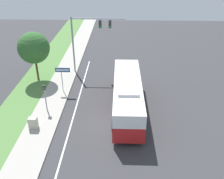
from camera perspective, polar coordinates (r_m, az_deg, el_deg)
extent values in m
plane|color=#38383A|center=(22.66, -0.26, -8.14)|extent=(80.00, 80.00, 0.00)
cube|color=#ADA89E|center=(23.63, -15.59, -7.44)|extent=(2.80, 80.00, 0.12)
cube|color=#568442|center=(24.76, -22.74, -7.01)|extent=(3.60, 80.00, 0.10)
cube|color=silver|center=(23.04, -9.33, -7.86)|extent=(0.14, 30.00, 0.01)
cube|color=red|center=(24.21, 3.49, -2.29)|extent=(2.57, 11.13, 1.44)
cube|color=white|center=(23.57, 3.58, 0.43)|extent=(2.57, 11.13, 1.18)
cube|color=black|center=(23.76, 3.55, -0.43)|extent=(2.61, 10.24, 0.89)
cube|color=white|center=(22.50, 3.68, 1.01)|extent=(1.80, 3.89, 0.24)
cylinder|color=black|center=(27.49, 0.72, 0.38)|extent=(0.28, 1.08, 1.08)
cylinder|color=black|center=(27.57, 5.86, 0.31)|extent=(0.28, 1.08, 1.08)
cylinder|color=black|center=(21.67, 0.34, -8.30)|extent=(0.28, 1.08, 1.08)
cylinder|color=black|center=(21.77, 6.93, -8.36)|extent=(0.28, 1.08, 1.08)
cylinder|color=#939399|center=(31.57, -8.87, 9.86)|extent=(0.20, 0.20, 7.13)
cylinder|color=#939399|center=(30.25, -3.18, 15.86)|extent=(6.36, 0.14, 0.14)
cube|color=#2D2D2D|center=(30.38, -2.74, 14.72)|extent=(0.32, 0.28, 0.90)
sphere|color=#1ED838|center=(30.27, -2.75, 14.18)|extent=(0.18, 0.18, 0.18)
cube|color=#2D2D2D|center=(30.31, -0.46, 14.72)|extent=(0.32, 0.28, 0.90)
sphere|color=#1ED838|center=(30.20, -0.48, 14.18)|extent=(0.18, 0.18, 0.18)
cylinder|color=#939399|center=(24.75, -14.97, -1.92)|extent=(0.12, 0.12, 2.76)
cube|color=#2D2D2D|center=(24.20, -15.31, 0.45)|extent=(0.28, 0.24, 0.44)
sphere|color=#1ED838|center=(24.07, -15.41, 0.28)|extent=(0.14, 0.14, 0.14)
cylinder|color=#939399|center=(27.69, -11.34, 2.18)|extent=(0.08, 0.08, 2.95)
cube|color=#19478C|center=(27.16, -11.25, 4.40)|extent=(1.59, 0.03, 0.50)
cube|color=white|center=(27.14, -11.26, 4.38)|extent=(1.35, 0.01, 0.17)
cube|color=#B7B29E|center=(22.88, -17.59, -7.31)|extent=(0.74, 0.51, 1.04)
cylinder|color=brown|center=(31.11, -16.80, 4.68)|extent=(0.24, 0.24, 2.90)
sphere|color=#33662D|center=(30.22, -17.48, 9.07)|extent=(3.63, 3.63, 3.63)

